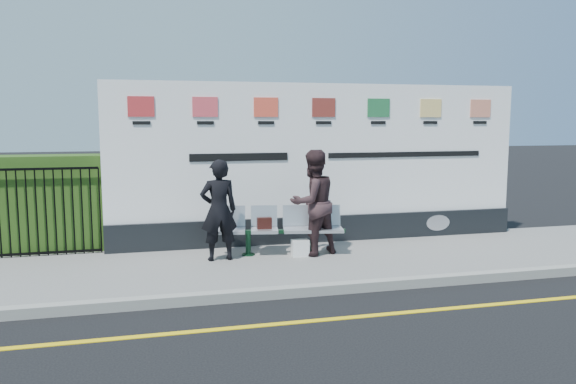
{
  "coord_description": "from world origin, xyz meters",
  "views": [
    {
      "loc": [
        -2.72,
        -6.32,
        2.44
      ],
      "look_at": [
        -0.47,
        2.65,
        1.25
      ],
      "focal_mm": 35.0,
      "sensor_mm": 36.0,
      "label": 1
    }
  ],
  "objects_px": {
    "bench": "(281,242)",
    "woman_right": "(313,203)",
    "woman_left": "(219,210)",
    "billboard": "(322,174)"
  },
  "relations": [
    {
      "from": "bench",
      "to": "woman_right",
      "type": "distance_m",
      "value": 0.88
    },
    {
      "from": "bench",
      "to": "woman_left",
      "type": "xyz_separation_m",
      "value": [
        -1.08,
        -0.11,
        0.61
      ]
    },
    {
      "from": "bench",
      "to": "woman_right",
      "type": "xyz_separation_m",
      "value": [
        0.54,
        -0.11,
        0.68
      ]
    },
    {
      "from": "bench",
      "to": "billboard",
      "type": "bearing_deg",
      "value": 52.05
    },
    {
      "from": "billboard",
      "to": "woman_right",
      "type": "relative_size",
      "value": 4.4
    },
    {
      "from": "bench",
      "to": "woman_left",
      "type": "height_order",
      "value": "woman_left"
    },
    {
      "from": "woman_right",
      "to": "woman_left",
      "type": "bearing_deg",
      "value": -19.95
    },
    {
      "from": "billboard",
      "to": "woman_left",
      "type": "relative_size",
      "value": 4.75
    },
    {
      "from": "woman_left",
      "to": "bench",
      "type": "bearing_deg",
      "value": -178.02
    },
    {
      "from": "billboard",
      "to": "bench",
      "type": "xyz_separation_m",
      "value": [
        -1.02,
        -0.91,
        -1.07
      ]
    }
  ]
}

